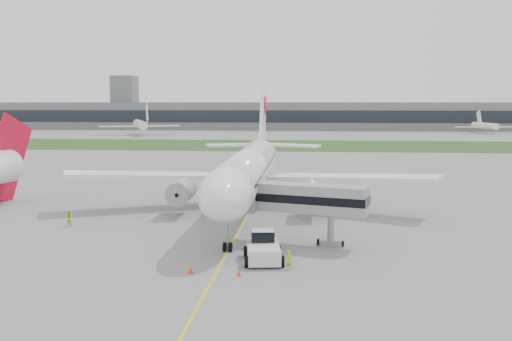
# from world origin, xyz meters

# --- Properties ---
(ground) EXTENTS (600.00, 600.00, 0.00)m
(ground) POSITION_xyz_m (0.00, 0.00, 0.00)
(ground) COLOR gray
(ground) RESTS_ON ground
(apron_markings) EXTENTS (70.00, 70.00, 0.04)m
(apron_markings) POSITION_xyz_m (0.00, -5.00, 0.00)
(apron_markings) COLOR yellow
(apron_markings) RESTS_ON ground
(grass_strip) EXTENTS (600.00, 50.00, 0.02)m
(grass_strip) POSITION_xyz_m (0.00, 120.00, 0.01)
(grass_strip) COLOR #21471A
(grass_strip) RESTS_ON ground
(terminal_building) EXTENTS (320.00, 22.30, 14.00)m
(terminal_building) POSITION_xyz_m (0.00, 229.87, 7.00)
(terminal_building) COLOR gray
(terminal_building) RESTS_ON ground
(control_tower) EXTENTS (12.00, 12.00, 56.00)m
(control_tower) POSITION_xyz_m (-90.00, 232.00, 0.00)
(control_tower) COLOR gray
(control_tower) RESTS_ON ground
(airliner) EXTENTS (48.13, 53.95, 17.88)m
(airliner) POSITION_xyz_m (0.00, 4.87, 5.66)
(airliner) COLOR white
(airliner) RESTS_ON ground
(pushback_tug) EXTENTS (3.92, 5.30, 2.55)m
(pushback_tug) POSITION_xyz_m (3.57, -17.76, 1.17)
(pushback_tug) COLOR silver
(pushback_tug) RESTS_ON ground
(jet_bridge) EXTENTS (13.50, 6.27, 6.19)m
(jet_bridge) POSITION_xyz_m (6.18, -11.50, 4.58)
(jet_bridge) COLOR #949597
(jet_bridge) RESTS_ON ground
(safety_cone_left) EXTENTS (0.45, 0.45, 0.62)m
(safety_cone_left) POSITION_xyz_m (-2.04, -22.11, 0.31)
(safety_cone_left) COLOR #FF360D
(safety_cone_left) RESTS_ON ground
(safety_cone_right) EXTENTS (0.35, 0.35, 0.48)m
(safety_cone_right) POSITION_xyz_m (1.97, -22.42, 0.24)
(safety_cone_right) COLOR #FF360D
(safety_cone_right) RESTS_ON ground
(ground_crew_near) EXTENTS (0.72, 0.60, 1.69)m
(ground_crew_near) POSITION_xyz_m (5.88, -20.38, 0.84)
(ground_crew_near) COLOR #99D223
(ground_crew_near) RESTS_ON ground
(ground_crew_far) EXTENTS (1.11, 1.07, 1.80)m
(ground_crew_far) POSITION_xyz_m (-19.24, -5.84, 0.90)
(ground_crew_far) COLOR #C0CF22
(ground_crew_far) RESTS_ON ground
(distant_aircraft_left) EXTENTS (42.96, 40.70, 13.08)m
(distant_aircraft_left) POSITION_xyz_m (-64.68, 173.89, 0.00)
(distant_aircraft_left) COLOR white
(distant_aircraft_left) RESTS_ON ground
(distant_aircraft_right) EXTENTS (29.25, 26.58, 10.10)m
(distant_aircraft_right) POSITION_xyz_m (87.30, 199.82, 0.00)
(distant_aircraft_right) COLOR white
(distant_aircraft_right) RESTS_ON ground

